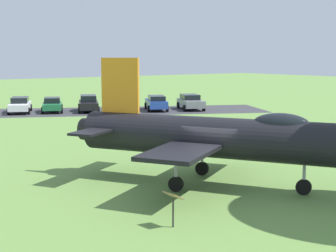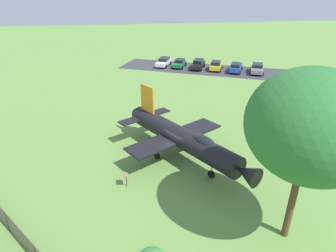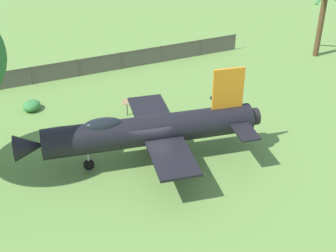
% 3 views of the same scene
% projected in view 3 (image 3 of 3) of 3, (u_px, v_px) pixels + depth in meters
% --- Properties ---
extents(ground_plane, '(200.00, 200.00, 0.00)m').
position_uv_depth(ground_plane, '(151.00, 160.00, 27.01)').
color(ground_plane, '#668E42').
extents(display_jet, '(12.69, 9.30, 5.23)m').
position_uv_depth(display_jet, '(144.00, 131.00, 25.88)').
color(display_jet, black).
rests_on(display_jet, ground_plane).
extents(palm_tree, '(3.72, 3.47, 5.73)m').
position_uv_depth(palm_tree, '(321.00, 22.00, 38.89)').
color(palm_tree, brown).
rests_on(palm_tree, ground_plane).
extents(perimeter_fence, '(21.92, 17.94, 1.44)m').
position_uv_depth(perimeter_fence, '(77.00, 67.00, 36.32)').
color(perimeter_fence, '#4C4238').
rests_on(perimeter_fence, ground_plane).
extents(shrub_near_fence, '(1.14, 1.33, 0.66)m').
position_uv_depth(shrub_near_fence, '(32.00, 106.00, 31.94)').
color(shrub_near_fence, '#387F3D').
rests_on(shrub_near_fence, ground_plane).
extents(info_plaque, '(0.64, 0.46, 1.14)m').
position_uv_depth(info_plaque, '(127.00, 104.00, 31.04)').
color(info_plaque, '#333333').
rests_on(info_plaque, ground_plane).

